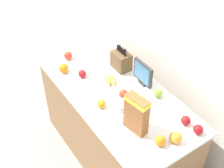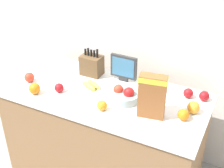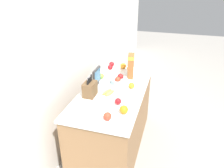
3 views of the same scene
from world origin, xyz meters
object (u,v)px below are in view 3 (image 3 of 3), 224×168
apple_front (110,67)px  apple_rear (101,76)px  banana_bunch (108,92)px  apple_rightmost (112,64)px  apple_middle (107,116)px  orange_front_left (124,110)px  fruit_bowl (119,80)px  orange_front_center (130,68)px  small_monitor (97,76)px  cereal_box (131,65)px  orange_front_right (132,86)px  apple_leftmost (118,101)px  orange_mid_left (123,66)px  knife_block (90,89)px

apple_front → apple_rear: same height
banana_bunch → apple_rightmost: apple_rightmost is taller
apple_middle → orange_front_left: size_ratio=0.92×
fruit_bowl → orange_front_center: 0.45m
small_monitor → cereal_box: (0.37, -0.35, 0.05)m
apple_rightmost → orange_front_right: (-0.61, -0.44, -0.00)m
fruit_bowl → orange_front_center: bearing=-4.7°
small_monitor → apple_front: size_ratio=3.01×
apple_leftmost → apple_front: bearing=22.0°
fruit_bowl → apple_middle: fruit_bowl is taller
apple_front → apple_middle: (-1.21, -0.34, 0.00)m
apple_rightmost → orange_mid_left: 0.19m
orange_front_center → banana_bunch: bearing=173.7°
cereal_box → orange_mid_left: bearing=23.6°
small_monitor → apple_middle: bearing=-152.3°
fruit_bowl → apple_leftmost: (-0.49, -0.12, -0.01)m
knife_block → apple_rightmost: bearing=1.4°
knife_block → apple_front: knife_block is taller
fruit_bowl → orange_front_right: (-0.09, -0.18, -0.01)m
cereal_box → orange_mid_left: size_ratio=3.56×
apple_leftmost → apple_rightmost: (1.02, 0.38, 0.00)m
fruit_bowl → orange_mid_left: 0.50m
knife_block → orange_mid_left: 0.91m
cereal_box → apple_front: size_ratio=4.25×
apple_leftmost → orange_front_right: size_ratio=0.98×
orange_front_left → apple_leftmost: bearing=33.8°
small_monitor → banana_bunch: (-0.18, -0.21, -0.10)m
cereal_box → orange_front_left: 0.90m
small_monitor → orange_front_right: (0.04, -0.44, -0.08)m
apple_front → orange_front_center: bearing=-81.7°
fruit_bowl → orange_mid_left: fruit_bowl is taller
banana_bunch → orange_front_left: (-0.34, -0.27, 0.02)m
small_monitor → orange_front_center: 0.65m
apple_rightmost → apple_middle: size_ratio=0.94×
orange_front_left → knife_block: bearing=62.4°
apple_front → small_monitor: bearing=178.9°
apple_rightmost → orange_front_right: bearing=-144.5°
small_monitor → apple_leftmost: bearing=-134.5°
fruit_bowl → small_monitor: bearing=115.8°
fruit_bowl → orange_front_left: 0.68m
orange_front_right → orange_front_center: bearing=14.8°
cereal_box → small_monitor: bearing=126.4°
knife_block → apple_rear: knife_block is taller
fruit_bowl → banana_bunch: fruit_bowl is taller
knife_block → apple_rear: bearing=3.6°
small_monitor → apple_middle: 0.76m
apple_rightmost → orange_mid_left: (-0.03, -0.19, 0.01)m
small_monitor → orange_front_center: bearing=-27.0°
apple_front → orange_front_center: orange_front_center is taller
knife_block → cereal_box: 0.73m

